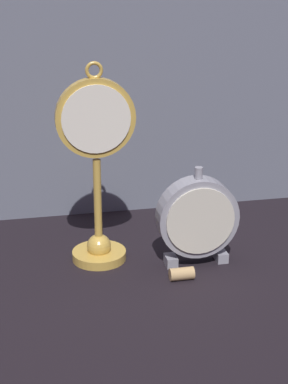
# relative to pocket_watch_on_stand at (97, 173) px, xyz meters

# --- Properties ---
(ground_plane) EXTENTS (4.00, 4.00, 0.00)m
(ground_plane) POSITION_rel_pocket_watch_on_stand_xyz_m (0.08, -0.10, -0.17)
(ground_plane) COLOR black
(fabric_backdrop_drape) EXTENTS (1.22, 0.01, 0.72)m
(fabric_backdrop_drape) POSITION_rel_pocket_watch_on_stand_xyz_m (0.08, 0.23, 0.19)
(fabric_backdrop_drape) COLOR slate
(fabric_backdrop_drape) RESTS_ON ground_plane
(pocket_watch_on_stand) EXTENTS (0.14, 0.10, 0.36)m
(pocket_watch_on_stand) POSITION_rel_pocket_watch_on_stand_xyz_m (0.00, 0.00, 0.00)
(pocket_watch_on_stand) COLOR gold
(pocket_watch_on_stand) RESTS_ON ground_plane
(mantel_clock_silver) EXTENTS (0.14, 0.04, 0.18)m
(mantel_clock_silver) POSITION_rel_pocket_watch_on_stand_xyz_m (0.17, -0.05, -0.08)
(mantel_clock_silver) COLOR gray
(mantel_clock_silver) RESTS_ON ground_plane
(wine_cork) EXTENTS (0.04, 0.02, 0.02)m
(wine_cork) POSITION_rel_pocket_watch_on_stand_xyz_m (0.13, -0.11, -0.16)
(wine_cork) COLOR tan
(wine_cork) RESTS_ON ground_plane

